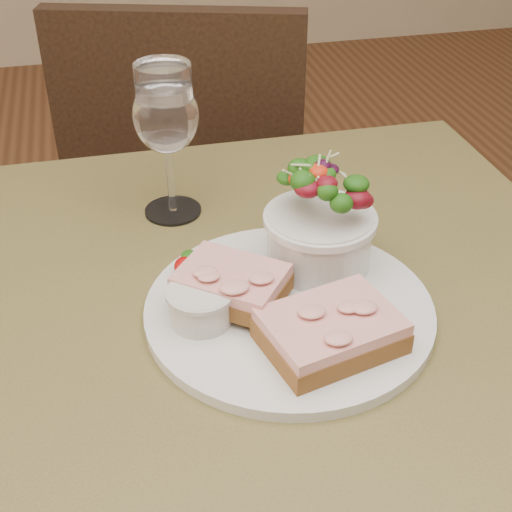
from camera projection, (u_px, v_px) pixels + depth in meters
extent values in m
cube|color=#4F4521|center=(252.00, 332.00, 0.73)|extent=(0.80, 0.80, 0.04)
cylinder|color=black|center=(0.00, 406.00, 1.15)|extent=(0.05, 0.05, 0.71)
cylinder|color=black|center=(394.00, 341.00, 1.28)|extent=(0.05, 0.05, 0.71)
cube|color=black|center=(200.00, 200.00, 1.50)|extent=(0.52, 0.52, 0.04)
cube|color=black|center=(180.00, 142.00, 1.22)|extent=(0.41, 0.16, 0.45)
cube|color=black|center=(204.00, 285.00, 1.63)|extent=(0.45, 0.45, 0.45)
cylinder|color=silver|center=(289.00, 309.00, 0.72)|extent=(0.29, 0.29, 0.01)
cube|color=#492E13|center=(330.00, 335.00, 0.66)|extent=(0.14, 0.12, 0.02)
cube|color=beige|center=(331.00, 322.00, 0.65)|extent=(0.14, 0.11, 0.01)
cube|color=#492E13|center=(232.00, 288.00, 0.71)|extent=(0.13, 0.12, 0.02)
cube|color=beige|center=(231.00, 276.00, 0.70)|extent=(0.13, 0.12, 0.01)
cylinder|color=beige|center=(201.00, 305.00, 0.68)|extent=(0.06, 0.06, 0.04)
cylinder|color=brown|center=(200.00, 293.00, 0.68)|extent=(0.05, 0.05, 0.01)
cylinder|color=silver|center=(319.00, 239.00, 0.76)|extent=(0.11, 0.11, 0.06)
ellipsoid|color=#11370A|center=(322.00, 193.00, 0.72)|extent=(0.10, 0.10, 0.06)
ellipsoid|color=#11370A|center=(197.00, 264.00, 0.76)|extent=(0.04, 0.04, 0.01)
sphere|color=#970808|center=(184.00, 267.00, 0.75)|extent=(0.02, 0.02, 0.02)
cylinder|color=white|center=(173.00, 211.00, 0.88)|extent=(0.07, 0.07, 0.00)
cylinder|color=white|center=(171.00, 177.00, 0.86)|extent=(0.01, 0.01, 0.09)
ellipsoid|color=white|center=(166.00, 115.00, 0.81)|extent=(0.08, 0.08, 0.09)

